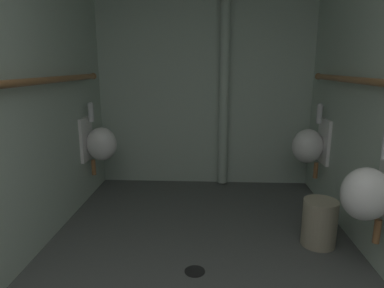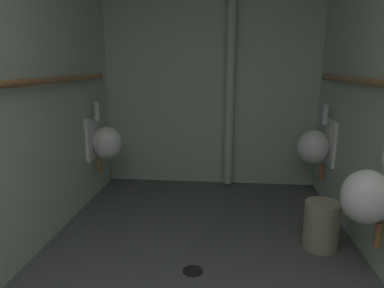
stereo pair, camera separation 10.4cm
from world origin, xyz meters
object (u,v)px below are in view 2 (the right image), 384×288
object	(u,v)px
floor_drain	(193,271)
waste_bin	(321,225)
standpipe_back_wall	(230,68)
urinal_right_far	(316,146)
urinal_right_mid	(370,195)
urinal_left_mid	(105,142)

from	to	relation	value
floor_drain	waste_bin	bearing A→B (deg)	23.46
floor_drain	waste_bin	size ratio (longest dim) A/B	0.38
standpipe_back_wall	urinal_right_far	bearing A→B (deg)	-29.15
standpipe_back_wall	floor_drain	size ratio (longest dim) A/B	18.68
urinal_right_mid	floor_drain	world-z (taller)	urinal_right_mid
urinal_right_far	standpipe_back_wall	world-z (taller)	standpipe_back_wall
standpipe_back_wall	waste_bin	size ratio (longest dim) A/B	7.18
urinal_left_mid	urinal_right_mid	xyz separation A→B (m)	(2.11, -1.27, 0.00)
floor_drain	waste_bin	xyz separation A→B (m)	(0.94, 0.41, 0.18)
urinal_left_mid	standpipe_back_wall	xyz separation A→B (m)	(1.27, 0.48, 0.74)
urinal_left_mid	floor_drain	size ratio (longest dim) A/B	5.39
urinal_left_mid	standpipe_back_wall	bearing A→B (deg)	20.76
urinal_right_mid	standpipe_back_wall	distance (m)	2.08
urinal_left_mid	urinal_right_far	size ratio (longest dim) A/B	1.00
floor_drain	urinal_left_mid	bearing A→B (deg)	129.11
urinal_left_mid	waste_bin	bearing A→B (deg)	-23.43
urinal_right_mid	standpipe_back_wall	xyz separation A→B (m)	(-0.84, 1.75, 0.74)
urinal_right_far	waste_bin	bearing A→B (deg)	-99.29
urinal_left_mid	urinal_right_mid	size ratio (longest dim) A/B	1.00
urinal_right_far	standpipe_back_wall	bearing A→B (deg)	150.85
urinal_right_mid	waste_bin	world-z (taller)	urinal_right_mid
urinal_left_mid	urinal_right_far	distance (m)	2.11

